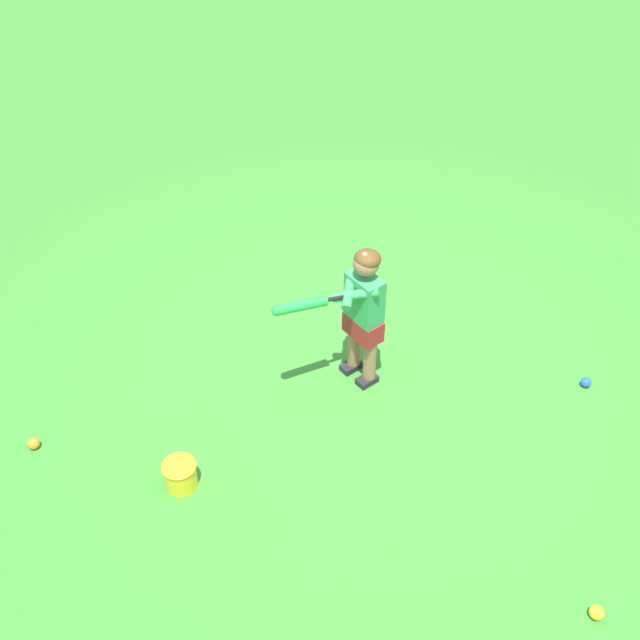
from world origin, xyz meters
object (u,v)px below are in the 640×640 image
at_px(play_ball_midfield, 34,444).
at_px(child_batter, 360,307).
at_px(play_ball_far_right, 597,612).
at_px(play_ball_center_lawn, 586,382).
at_px(toy_bucket, 180,474).

bearing_deg(play_ball_midfield, child_batter, -58.29).
relative_size(play_ball_far_right, play_ball_center_lawn, 1.15).
bearing_deg(play_ball_far_right, child_batter, 48.68).
distance_m(play_ball_center_lawn, toy_bucket, 2.84).
xyz_separation_m(play_ball_midfield, toy_bucket, (-0.03, -1.03, 0.06)).
relative_size(play_ball_far_right, play_ball_midfield, 1.06).
bearing_deg(child_batter, play_ball_far_right, -131.32).
relative_size(play_ball_far_right, toy_bucket, 0.39).
bearing_deg(toy_bucket, play_ball_midfield, 88.35).
height_order(play_ball_midfield, toy_bucket, toy_bucket).
distance_m(child_batter, play_ball_far_right, 2.27).
xyz_separation_m(play_ball_far_right, play_ball_center_lawn, (1.75, 0.08, -0.01)).
distance_m(play_ball_midfield, play_ball_center_lawn, 3.75).
bearing_deg(play_ball_midfield, play_ball_far_right, -94.56).
height_order(child_batter, play_ball_far_right, child_batter).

